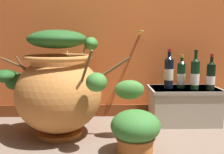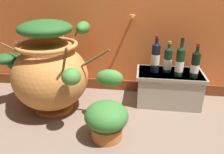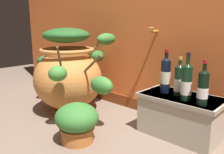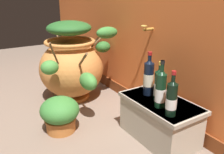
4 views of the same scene
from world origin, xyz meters
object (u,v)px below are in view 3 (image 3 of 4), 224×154
terracotta_urn (69,73)px  potted_shrub (77,122)px  wine_bottle_back (187,82)px  wine_bottle_middle (203,87)px  wine_bottle_left (166,74)px  wine_bottle_right (179,80)px

terracotta_urn → potted_shrub: bearing=-32.4°
wine_bottle_back → wine_bottle_middle: bearing=-10.3°
wine_bottle_left → potted_shrub: size_ratio=1.06×
terracotta_urn → wine_bottle_left: 0.95m
terracotta_urn → wine_bottle_left: (0.92, 0.26, 0.08)m
wine_bottle_middle → wine_bottle_back: (-0.13, 0.02, 0.01)m
terracotta_urn → wine_bottle_right: terracotta_urn is taller
terracotta_urn → potted_shrub: 0.69m
wine_bottle_right → wine_bottle_back: 0.12m
terracotta_urn → wine_bottle_back: size_ratio=3.38×
potted_shrub → terracotta_urn: bearing=147.6°
wine_bottle_right → wine_bottle_middle: bearing=-23.9°
potted_shrub → wine_bottle_left: bearing=59.3°
terracotta_urn → wine_bottle_right: (1.03, 0.26, 0.05)m
wine_bottle_left → potted_shrub: (-0.36, -0.61, -0.31)m
wine_bottle_right → potted_shrub: size_ratio=0.90×
wine_bottle_middle → wine_bottle_back: bearing=169.7°
wine_bottle_middle → wine_bottle_right: wine_bottle_middle is taller
terracotta_urn → wine_bottle_right: size_ratio=3.88×
wine_bottle_middle → wine_bottle_back: 0.13m
wine_bottle_right → potted_shrub: (-0.48, -0.62, -0.28)m
terracotta_urn → potted_shrub: terracotta_urn is taller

